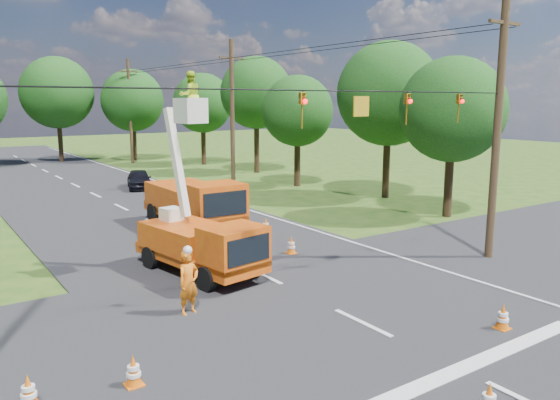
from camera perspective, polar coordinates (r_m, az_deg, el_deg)
ground at (r=32.41m, az=-16.27°, el=-0.80°), size 140.00×140.00×0.00m
road_main at (r=32.41m, az=-16.27°, el=-0.80°), size 12.00×100.00×0.06m
road_cross at (r=16.84m, az=3.88°, el=-10.62°), size 56.00×10.00×0.07m
stop_bar at (r=13.52m, az=18.30°, el=-16.63°), size 9.00×0.45×0.02m
edge_line at (r=34.52m, az=-7.43°, el=0.19°), size 0.12×90.00×0.02m
bucket_truck at (r=19.17m, az=-8.26°, el=-3.40°), size 2.84×5.63×7.00m
second_truck at (r=26.09m, az=-8.88°, el=-0.28°), size 2.64×6.57×2.45m
ground_worker at (r=15.84m, az=-9.53°, el=-8.52°), size 0.77×0.60×1.87m
distant_car at (r=39.16m, az=-14.49°, el=2.12°), size 2.62×4.17×1.32m
traffic_cone_0 at (r=11.82m, az=21.00°, el=-18.96°), size 0.38×0.38×0.71m
traffic_cone_1 at (r=15.94m, az=22.26°, el=-11.25°), size 0.38×0.38×0.71m
traffic_cone_2 at (r=21.73m, az=1.18°, el=-4.77°), size 0.38×0.38×0.71m
traffic_cone_3 at (r=25.09m, az=-1.49°, el=-2.71°), size 0.38×0.38×0.71m
traffic_cone_4 at (r=12.52m, az=-15.07°, el=-16.88°), size 0.38×0.38×0.71m
traffic_cone_5 at (r=12.44m, az=-24.80°, el=-17.72°), size 0.38×0.38×0.71m
traffic_cone_7 at (r=31.89m, az=-5.84°, el=0.04°), size 0.38×0.38×0.71m
pole_right_near at (r=22.08m, az=21.78°, el=7.24°), size 1.80×0.30×10.00m
pole_right_mid at (r=37.14m, az=-5.01°, el=8.87°), size 1.80×0.30×10.00m
pole_right_far at (r=55.42m, az=-15.40°, el=9.00°), size 1.80×0.30×10.00m
signal_span at (r=17.21m, az=10.05°, el=9.72°), size 18.00×0.29×1.07m
tree_right_a at (r=29.64m, az=17.59°, el=8.97°), size 5.40×5.40×8.28m
tree_right_b at (r=34.73m, az=11.30°, el=10.81°), size 6.40×6.40×9.65m
tree_right_c at (r=38.85m, az=1.85°, el=9.27°), size 5.00×5.00×7.83m
tree_right_d at (r=46.37m, az=-2.49°, el=11.12°), size 6.00×6.00×9.70m
tree_right_e at (r=52.87m, az=-8.10°, el=9.98°), size 5.60×5.60×8.63m
tree_far_b at (r=58.72m, az=-22.28°, el=10.33°), size 7.00×7.00×10.32m
tree_far_c at (r=57.63m, az=-15.16°, el=10.00°), size 6.20×6.20×9.18m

